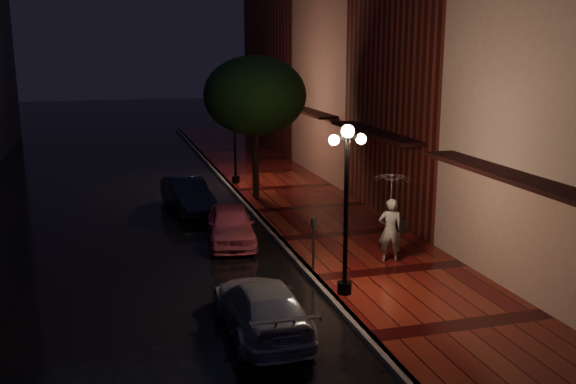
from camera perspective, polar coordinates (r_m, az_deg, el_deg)
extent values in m
plane|color=black|center=(21.02, -0.73, -4.57)|extent=(120.00, 120.00, 0.00)
cube|color=#440C0C|center=(21.67, 5.03, -3.88)|extent=(4.50, 60.00, 0.15)
cube|color=#595451|center=(21.00, -0.73, -4.38)|extent=(0.25, 60.00, 0.15)
cube|color=#511914|center=(24.63, 14.14, 10.63)|extent=(5.00, 8.00, 11.00)
cube|color=#8C5951|center=(31.86, 6.80, 9.55)|extent=(5.00, 8.00, 9.00)
cube|color=#511914|center=(41.24, 1.39, 11.08)|extent=(5.00, 12.00, 10.00)
cylinder|color=black|center=(15.96, 5.18, -2.27)|extent=(0.12, 0.12, 4.00)
cylinder|color=black|center=(16.54, 5.05, -8.47)|extent=(0.36, 0.36, 0.30)
cube|color=black|center=(15.56, 5.33, 4.86)|extent=(0.70, 0.08, 0.08)
sphere|color=beige|center=(15.54, 5.34, 5.40)|extent=(0.32, 0.32, 0.32)
sphere|color=beige|center=(15.44, 4.11, 4.63)|extent=(0.26, 0.26, 0.26)
sphere|color=beige|center=(15.69, 6.52, 4.71)|extent=(0.26, 0.26, 0.26)
cylinder|color=black|center=(29.20, -4.73, 4.66)|extent=(0.12, 0.12, 4.00)
cylinder|color=black|center=(29.52, -4.66, 1.11)|extent=(0.36, 0.36, 0.30)
cube|color=black|center=(28.98, -4.80, 8.58)|extent=(0.70, 0.08, 0.08)
sphere|color=beige|center=(28.97, -4.81, 8.88)|extent=(0.32, 0.32, 0.32)
sphere|color=beige|center=(28.92, -5.49, 8.46)|extent=(0.26, 0.26, 0.26)
sphere|color=beige|center=(29.06, -4.12, 8.50)|extent=(0.26, 0.26, 0.26)
cylinder|color=black|center=(26.42, -2.90, 2.94)|extent=(0.28, 0.28, 3.20)
ellipsoid|color=black|center=(26.10, -2.97, 8.57)|extent=(4.16, 4.16, 3.20)
sphere|color=black|center=(26.89, -1.78, 7.43)|extent=(1.80, 1.80, 1.80)
sphere|color=black|center=(25.33, -3.93, 7.29)|extent=(1.80, 1.80, 1.80)
imported|color=#C95267|center=(20.94, -5.11, -2.91)|extent=(1.92, 3.82, 1.25)
imported|color=black|center=(25.28, -8.93, -0.21)|extent=(1.80, 4.05, 1.29)
imported|color=#9A9BA1|center=(14.60, -2.33, -10.15)|extent=(1.70, 4.12, 1.19)
imported|color=silver|center=(18.83, 9.09, -3.37)|extent=(0.80, 0.67, 1.88)
imported|color=silver|center=(18.53, 9.22, 0.17)|extent=(1.09, 1.12, 1.00)
cylinder|color=black|center=(18.71, 9.13, -2.08)|extent=(0.02, 0.02, 1.51)
cube|color=black|center=(18.88, 10.03, -2.96)|extent=(0.15, 0.35, 0.38)
cylinder|color=black|center=(18.04, 2.27, -5.00)|extent=(0.07, 0.07, 1.24)
cube|color=black|center=(17.83, 2.30, -2.75)|extent=(0.17, 0.15, 0.25)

